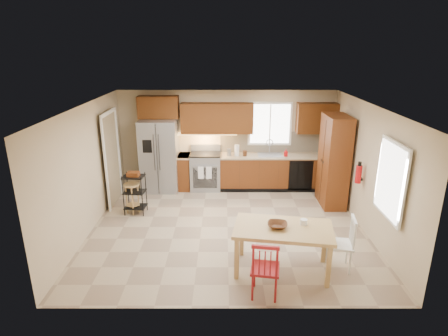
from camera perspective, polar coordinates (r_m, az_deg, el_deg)
floor at (r=7.80m, az=0.54°, el=-8.98°), size 5.50×5.50×0.00m
ceiling at (r=7.01m, az=0.61°, el=9.48°), size 5.50×5.00×0.02m
wall_back at (r=9.71m, az=0.44°, el=4.46°), size 5.50×0.02×2.50m
wall_front at (r=5.01m, az=0.84°, el=-9.41°), size 5.50×0.02×2.50m
wall_left at (r=7.79m, az=-20.11°, el=-0.23°), size 0.02×5.00×2.50m
wall_right at (r=7.84m, az=21.12°, el=-0.23°), size 0.02×5.00×2.50m
refrigerator at (r=9.58m, az=-9.78°, el=1.89°), size 0.92×0.75×1.82m
range_stove at (r=9.65m, az=-2.83°, el=-0.55°), size 0.76×0.63×0.92m
base_cabinet_narrow at (r=9.71m, az=-6.07°, el=-0.58°), size 0.30×0.60×0.90m
base_cabinet_run at (r=9.75m, az=8.04°, el=-0.58°), size 2.92×0.60×0.90m
dishwasher at (r=9.57m, az=11.60°, el=-1.13°), size 0.60×0.02×0.78m
backsplash at (r=9.81m, az=8.01°, el=3.97°), size 2.92×0.03×0.55m
upper_over_fridge at (r=9.51m, az=-9.97°, el=9.12°), size 1.00×0.35×0.55m
upper_left_block at (r=9.42m, az=-1.08°, el=7.60°), size 1.80×0.35×0.75m
upper_right_block at (r=9.70m, az=13.98°, el=7.38°), size 1.00×0.35×0.75m
window_back at (r=9.68m, az=7.02°, el=6.70°), size 1.12×0.04×1.12m
sink at (r=9.60m, az=7.03°, el=1.74°), size 0.62×0.46×0.16m
undercab_glow at (r=9.49m, az=-2.89°, el=5.22°), size 1.60×0.30×0.01m
soap_bottle at (r=9.52m, az=9.40°, el=2.34°), size 0.09×0.09×0.19m
paper_towel at (r=9.43m, az=1.97°, el=2.71°), size 0.12×0.12×0.28m
canister_steel at (r=9.44m, az=0.75°, el=2.42°), size 0.11×0.11×0.18m
canister_wood at (r=9.43m, az=3.19°, el=2.25°), size 0.10×0.10×0.14m
pantry at (r=8.87m, az=16.39°, el=1.01°), size 0.50×0.95×2.10m
fire_extinguisher at (r=7.97m, az=19.82°, el=-0.91°), size 0.12×0.12×0.36m
window_right at (r=6.75m, az=24.09°, el=-1.73°), size 0.04×1.02×1.32m
doorway at (r=8.99m, az=-16.78°, el=1.20°), size 0.04×0.95×2.10m
dining_table at (r=6.35m, az=8.86°, el=-12.13°), size 1.69×1.12×0.77m
chair_red at (r=5.72m, az=6.30°, el=-14.84°), size 0.50×0.50×0.92m
chair_white at (r=6.56m, az=17.20°, el=-10.92°), size 0.50×0.50×0.92m
table_bowl at (r=6.15m, az=8.12°, el=-9.00°), size 0.37×0.37×0.08m
table_jar at (r=6.30m, az=12.05°, el=-8.24°), size 0.13×0.13×0.14m
bar_stool at (r=8.53m, az=-13.77°, el=-4.52°), size 0.39×0.39×0.69m
utility_cart at (r=8.46m, az=-13.43°, el=-3.86°), size 0.48×0.39×0.91m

